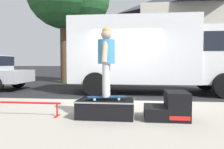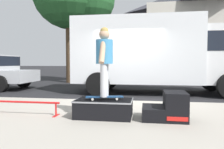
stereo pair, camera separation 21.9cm
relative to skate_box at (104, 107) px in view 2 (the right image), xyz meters
name	(u,v)px [view 2 (the right image)]	position (x,y,z in m)	size (l,w,h in m)	color
ground_plane	(126,101)	(0.22, 2.60, -0.32)	(140.00, 140.00, 0.00)	black
sidewalk_slab	(112,125)	(0.22, -0.40, -0.26)	(50.00, 5.00, 0.12)	#A8A093
skate_box	(104,107)	(0.00, 0.00, 0.00)	(1.18, 0.75, 0.37)	black
kicker_ramp	(168,108)	(1.32, 0.00, 0.03)	(0.87, 0.72, 0.56)	black
grind_rail	(23,104)	(-1.81, -0.07, 0.03)	(1.69, 0.28, 0.30)	red
skateboard	(105,97)	(0.02, -0.04, 0.23)	(0.81, 0.38, 0.07)	navy
skater_kid	(104,56)	(0.02, -0.04, 1.08)	(0.35, 0.73, 1.43)	silver
box_truck	(160,52)	(1.44, 4.80, 1.38)	(6.91, 2.63, 3.05)	white
house_behind	(196,30)	(5.36, 17.06, 3.92)	(9.54, 8.22, 8.40)	beige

